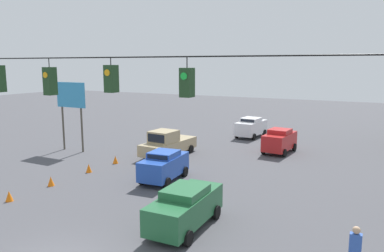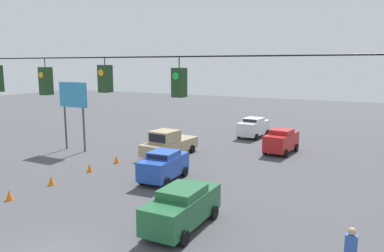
% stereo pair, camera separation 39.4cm
% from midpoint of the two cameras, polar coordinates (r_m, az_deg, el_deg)
% --- Properties ---
extents(overhead_signal_span, '(23.18, 0.38, 8.18)m').
position_cam_midpoint_polar(overhead_signal_span, '(14.08, -21.54, 0.94)').
color(overhead_signal_span, slate).
rests_on(overhead_signal_span, ground_plane).
extents(sedan_blue_withflow_mid, '(2.17, 4.04, 1.87)m').
position_cam_midpoint_polar(sedan_blue_withflow_mid, '(23.65, -4.76, -5.99)').
color(sedan_blue_withflow_mid, '#234CB2').
rests_on(sedan_blue_withflow_mid, ground_plane).
extents(sedan_red_oncoming_deep, '(2.24, 3.99, 1.98)m').
position_cam_midpoint_polar(sedan_red_oncoming_deep, '(31.64, 12.85, -2.15)').
color(sedan_red_oncoming_deep, red).
rests_on(sedan_red_oncoming_deep, ground_plane).
extents(sedan_white_withflow_deep, '(2.35, 4.24, 1.95)m').
position_cam_midpoint_polar(sedan_white_withflow_deep, '(37.90, 8.69, -0.15)').
color(sedan_white_withflow_deep, silver).
rests_on(sedan_white_withflow_deep, ground_plane).
extents(sedan_green_crossing_near, '(2.04, 4.62, 1.86)m').
position_cam_midpoint_polar(sedan_green_crossing_near, '(17.04, -1.69, -12.19)').
color(sedan_green_crossing_near, '#236038').
rests_on(sedan_green_crossing_near, ground_plane).
extents(pickup_truck_tan_withflow_far, '(2.52, 5.53, 2.12)m').
position_cam_midpoint_polar(pickup_truck_tan_withflow_far, '(29.80, -4.15, -2.75)').
color(pickup_truck_tan_withflow_far, tan).
rests_on(pickup_truck_tan_withflow_far, ground_plane).
extents(traffic_cone_nearest, '(0.40, 0.40, 0.58)m').
position_cam_midpoint_polar(traffic_cone_nearest, '(22.62, -26.55, -9.52)').
color(traffic_cone_nearest, orange).
rests_on(traffic_cone_nearest, ground_plane).
extents(traffic_cone_second, '(0.40, 0.40, 0.58)m').
position_cam_midpoint_polar(traffic_cone_second, '(24.33, -21.14, -7.85)').
color(traffic_cone_second, orange).
rests_on(traffic_cone_second, ground_plane).
extents(traffic_cone_third, '(0.40, 0.40, 0.58)m').
position_cam_midpoint_polar(traffic_cone_third, '(26.45, -15.87, -6.20)').
color(traffic_cone_third, orange).
rests_on(traffic_cone_third, ground_plane).
extents(traffic_cone_fourth, '(0.40, 0.40, 0.58)m').
position_cam_midpoint_polar(traffic_cone_fourth, '(28.26, -11.99, -5.04)').
color(traffic_cone_fourth, orange).
rests_on(traffic_cone_fourth, ground_plane).
extents(traffic_cone_fifth, '(0.40, 0.40, 0.58)m').
position_cam_midpoint_polar(traffic_cone_fifth, '(30.65, -8.12, -3.79)').
color(traffic_cone_fifth, orange).
rests_on(traffic_cone_fifth, ground_plane).
extents(roadside_billboard, '(3.01, 0.16, 5.76)m').
position_cam_midpoint_polar(roadside_billboard, '(32.76, -18.27, 3.52)').
color(roadside_billboard, '#4C473D').
rests_on(roadside_billboard, ground_plane).
extents(pedestrian, '(0.40, 0.28, 1.78)m').
position_cam_midpoint_polar(pedestrian, '(14.62, 22.84, -17.09)').
color(pedestrian, '#2D334C').
rests_on(pedestrian, ground_plane).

